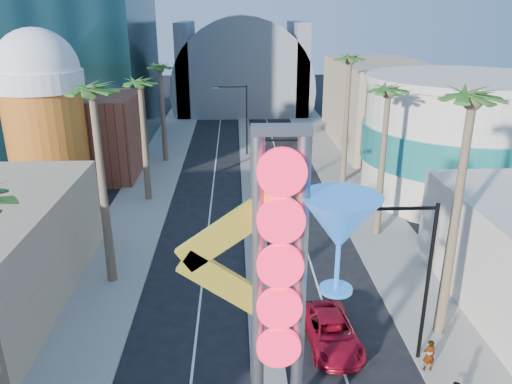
% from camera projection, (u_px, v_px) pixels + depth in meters
% --- Properties ---
extents(sidewalk_west, '(5.00, 100.00, 0.15)m').
position_uv_depth(sidewalk_west, '(152.00, 181.00, 48.46)').
color(sidewalk_west, gray).
rests_on(sidewalk_west, ground).
extents(sidewalk_east, '(5.00, 100.00, 0.15)m').
position_uv_depth(sidewalk_east, '(345.00, 178.00, 49.24)').
color(sidewalk_east, gray).
rests_on(sidewalk_east, ground).
extents(median, '(1.60, 84.00, 0.15)m').
position_uv_depth(median, '(248.00, 170.00, 51.67)').
color(median, gray).
rests_on(median, ground).
extents(brick_filler_west, '(10.00, 10.00, 8.00)m').
position_uv_depth(brick_filler_west, '(88.00, 135.00, 49.66)').
color(brick_filler_west, brown).
rests_on(brick_filler_west, ground).
extents(filler_east, '(10.00, 20.00, 10.00)m').
position_uv_depth(filler_east, '(378.00, 105.00, 60.02)').
color(filler_east, tan).
rests_on(filler_east, ground).
extents(beer_mug, '(7.00, 7.00, 14.50)m').
position_uv_depth(beer_mug, '(43.00, 112.00, 40.80)').
color(beer_mug, '#C9711A').
rests_on(beer_mug, ground).
extents(turquoise_building, '(16.60, 16.60, 10.60)m').
position_uv_depth(turquoise_building, '(459.00, 139.00, 43.13)').
color(turquoise_building, beige).
rests_on(turquoise_building, ground).
extents(canopy, '(22.00, 16.00, 22.00)m').
position_uv_depth(canopy, '(242.00, 84.00, 82.12)').
color(canopy, slate).
rests_on(canopy, ground).
extents(neon_sign, '(6.53, 2.60, 12.55)m').
position_uv_depth(neon_sign, '(304.00, 282.00, 16.34)').
color(neon_sign, gray).
rests_on(neon_sign, ground).
extents(streetlight_0, '(3.79, 0.25, 8.00)m').
position_uv_depth(streetlight_0, '(264.00, 183.00, 33.15)').
color(streetlight_0, black).
rests_on(streetlight_0, ground).
extents(streetlight_1, '(3.79, 0.25, 8.00)m').
position_uv_depth(streetlight_1, '(242.00, 113.00, 55.63)').
color(streetlight_1, black).
rests_on(streetlight_1, ground).
extents(streetlight_2, '(3.45, 0.25, 8.00)m').
position_uv_depth(streetlight_2, '(419.00, 270.00, 22.16)').
color(streetlight_2, black).
rests_on(streetlight_2, ground).
extents(palm_1, '(2.40, 2.40, 12.70)m').
position_uv_depth(palm_1, '(93.00, 106.00, 26.96)').
color(palm_1, brown).
rests_on(palm_1, ground).
extents(palm_2, '(2.40, 2.40, 11.20)m').
position_uv_depth(palm_2, '(140.00, 91.00, 40.56)').
color(palm_2, brown).
rests_on(palm_2, ground).
extents(palm_3, '(2.40, 2.40, 11.20)m').
position_uv_depth(palm_3, '(160.00, 74.00, 51.82)').
color(palm_3, brown).
rests_on(palm_3, ground).
extents(palm_5, '(2.40, 2.40, 13.20)m').
position_uv_depth(palm_5, '(470.00, 117.00, 21.92)').
color(palm_5, brown).
rests_on(palm_5, ground).
extents(palm_6, '(2.40, 2.40, 11.70)m').
position_uv_depth(palm_6, '(388.00, 101.00, 33.64)').
color(palm_6, brown).
rests_on(palm_6, ground).
extents(palm_7, '(2.40, 2.40, 12.70)m').
position_uv_depth(palm_7, '(350.00, 68.00, 44.60)').
color(palm_7, brown).
rests_on(palm_7, ground).
extents(red_pickup, '(2.71, 5.28, 1.43)m').
position_uv_depth(red_pickup, '(332.00, 332.00, 24.67)').
color(red_pickup, '#AF0D24').
rests_on(red_pickup, ground).
extents(pedestrian_a, '(0.60, 0.41, 1.61)m').
position_uv_depth(pedestrian_a, '(429.00, 355.00, 22.64)').
color(pedestrian_a, gray).
rests_on(pedestrian_a, sidewalk_east).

